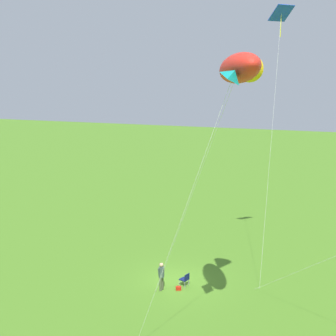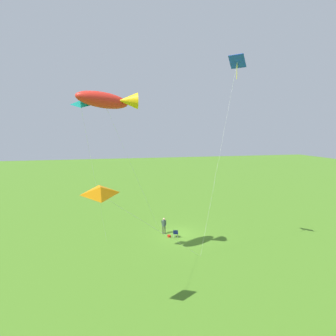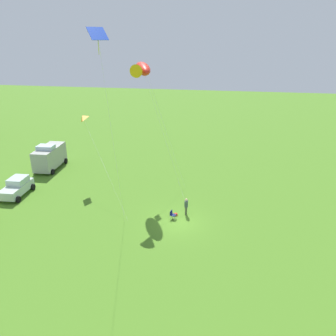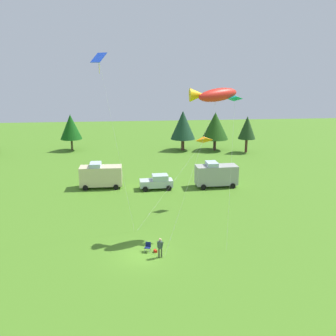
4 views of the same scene
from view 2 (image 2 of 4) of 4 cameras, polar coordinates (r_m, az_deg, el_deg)
ground_plane at (r=28.34m, az=2.27°, el=-14.27°), size 160.00×160.00×0.00m
person_kite_flyer at (r=28.12m, az=-0.91°, el=-12.21°), size 0.55×0.39×1.74m
folding_chair at (r=27.43m, az=1.68°, el=-13.94°), size 0.61×0.61×0.82m
backpack_on_grass at (r=27.64m, az=0.24°, el=-14.60°), size 0.33×0.38×0.22m
kite_large_fish at (r=20.60m, az=-12.66°, el=14.19°), size 7.63×7.09×13.79m
kite_diamond_blue at (r=23.01m, az=14.64°, el=20.53°), size 3.49×1.53×16.67m
kite_delta_orange at (r=13.79m, az=-14.38°, el=-5.09°), size 8.61×7.72×8.15m
kite_delta_teal at (r=20.54m, az=-18.48°, el=13.14°), size 2.02×5.15×13.09m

